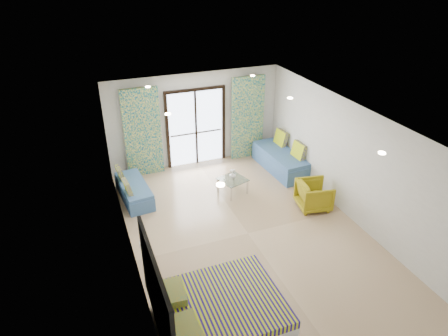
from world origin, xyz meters
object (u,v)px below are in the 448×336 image
object	(u,v)px
armchair	(314,194)
daybed_left	(134,190)
coffee_table	(233,181)
bed	(219,313)
daybed_right	(281,160)

from	to	relation	value
armchair	daybed_left	bearing A→B (deg)	74.26
daybed_left	armchair	distance (m)	4.49
coffee_table	daybed_left	bearing A→B (deg)	165.34
bed	daybed_left	xyz separation A→B (m)	(-0.64, 4.48, -0.05)
coffee_table	armchair	xyz separation A→B (m)	(1.59, -1.33, 0.02)
daybed_left	coffee_table	world-z (taller)	daybed_left
bed	coffee_table	xyz separation A→B (m)	(1.81, 3.84, 0.08)
daybed_right	armchair	xyz separation A→B (m)	(-0.20, -2.04, 0.08)
daybed_right	coffee_table	size ratio (longest dim) A/B	2.61
bed	daybed_left	world-z (taller)	daybed_left
bed	daybed_left	bearing A→B (deg)	98.10
bed	armchair	world-z (taller)	armchair
coffee_table	armchair	size ratio (longest dim) A/B	1.02
daybed_right	coffee_table	bearing A→B (deg)	-161.47
daybed_right	armchair	size ratio (longest dim) A/B	2.66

